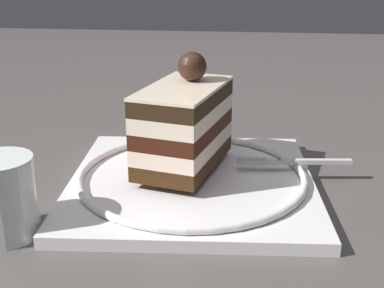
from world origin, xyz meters
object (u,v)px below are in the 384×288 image
Objects in this scene: cake_slice at (184,124)px; drink_glass_near at (4,201)px; dessert_plate at (192,180)px; fork at (291,162)px.

cake_slice is 0.19m from drink_glass_near.
drink_glass_near reaches higher than dessert_plate.
dessert_plate is 2.19× the size of fork.
cake_slice is 1.96× the size of drink_glass_near.
fork is at bearing 96.34° from cake_slice.
dessert_plate is 0.06m from cake_slice.
dessert_plate is at bearing -72.52° from fork.
drink_glass_near is at bearing -46.45° from cake_slice.
drink_glass_near reaches higher than fork.
dessert_plate is 0.11m from fork.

